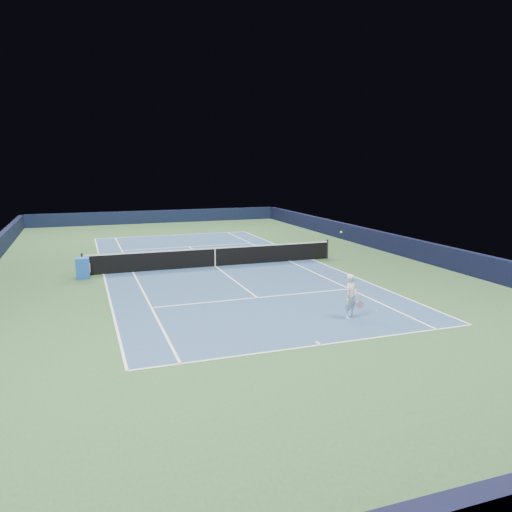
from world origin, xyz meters
name	(u,v)px	position (x,y,z in m)	size (l,w,h in m)	color
ground	(215,266)	(0.00, 0.00, 0.00)	(40.00, 40.00, 0.00)	#2B4D2A
wall_far	(157,217)	(0.00, 19.82, 0.55)	(22.00, 0.35, 1.10)	black
wall_right	(395,244)	(10.82, 0.00, 0.55)	(0.35, 40.00, 1.10)	black
court_surface	(215,266)	(0.00, 0.00, 0.00)	(10.97, 23.77, 0.01)	navy
baseline_far	(173,235)	(0.00, 11.88, 0.01)	(10.97, 0.08, 0.00)	white
baseline_near	(321,345)	(0.00, -11.88, 0.01)	(10.97, 0.08, 0.00)	white
sideline_doubles_right	(312,259)	(5.49, 0.00, 0.01)	(0.08, 23.77, 0.00)	white
sideline_doubles_left	(103,274)	(-5.49, 0.00, 0.01)	(0.08, 23.77, 0.00)	white
sideline_singles_right	(289,261)	(4.12, 0.00, 0.01)	(0.08, 23.77, 0.00)	white
sideline_singles_left	(133,272)	(-4.12, 0.00, 0.01)	(0.08, 23.77, 0.00)	white
service_line_far	(189,247)	(0.00, 6.40, 0.01)	(8.23, 0.08, 0.00)	white
service_line_near	(257,298)	(0.00, -6.40, 0.01)	(8.23, 0.08, 0.00)	white
center_service_line	(215,266)	(0.00, 0.00, 0.01)	(0.08, 12.80, 0.00)	white
center_mark_far	(174,235)	(0.00, 11.73, 0.01)	(0.08, 0.30, 0.00)	white
center_mark_near	(318,343)	(0.00, -11.73, 0.01)	(0.08, 0.30, 0.00)	white
tennis_net	(215,257)	(0.00, 0.00, 0.50)	(12.90, 0.10, 1.07)	black
sponsor_cube	(83,268)	(-6.40, -0.59, 0.48)	(0.64, 0.57, 0.96)	blue
tennis_player	(351,296)	(2.14, -9.89, 0.77)	(0.78, 1.31, 2.85)	white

